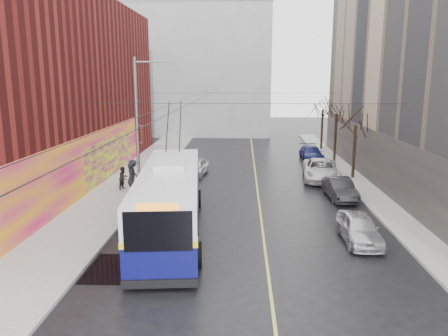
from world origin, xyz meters
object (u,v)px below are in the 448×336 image
object	(u,v)px
trolleybus	(170,199)
parked_car_c	(321,170)
tree_far	(323,102)
parked_car_d	(311,153)
pedestrian_a	(131,177)
streetlight_pole	(139,124)
pedestrian_c	(133,173)
parked_car_b	(340,189)
pedestrian_b	(123,178)
tree_mid	(337,106)
tree_near	(356,115)
following_car	(195,167)
parked_car_a	(359,228)

from	to	relation	value
trolleybus	parked_car_c	distance (m)	15.44
tree_far	parked_car_c	bearing A→B (deg)	-100.05
parked_car_d	pedestrian_a	size ratio (longest dim) A/B	2.44
streetlight_pole	pedestrian_c	xyz separation A→B (m)	(-1.25, 2.80, -3.77)
streetlight_pole	parked_car_c	xyz separation A→B (m)	(12.60, 5.66, -4.05)
parked_car_b	pedestrian_b	size ratio (longest dim) A/B	2.65
streetlight_pole	tree_mid	world-z (taller)	streetlight_pole
trolleybus	pedestrian_c	distance (m)	10.06
tree_mid	tree_far	world-z (taller)	tree_mid
streetlight_pole	tree_near	world-z (taller)	streetlight_pole
pedestrian_a	tree_far	bearing A→B (deg)	-64.78
parked_car_b	parked_car_c	size ratio (longest dim) A/B	0.73
tree_far	parked_car_b	xyz separation A→B (m)	(-2.26, -19.78, -4.45)
tree_far	parked_car_b	distance (m)	20.40
tree_near	pedestrian_a	size ratio (longest dim) A/B	3.38
following_car	parked_car_d	bearing A→B (deg)	42.74
streetlight_pole	tree_mid	size ratio (longest dim) A/B	1.35
parked_car_c	pedestrian_c	size ratio (longest dim) A/B	3.08
trolleybus	tree_mid	bearing A→B (deg)	52.00
parked_car_b	pedestrian_a	world-z (taller)	pedestrian_a
tree_mid	parked_car_a	distance (m)	21.04
streetlight_pole	parked_car_c	world-z (taller)	streetlight_pole
parked_car_d	tree_far	bearing A→B (deg)	70.68
trolleybus	parked_car_a	xyz separation A→B (m)	(9.24, -0.99, -1.05)
trolleybus	parked_car_a	distance (m)	9.36
streetlight_pole	parked_car_a	bearing A→B (deg)	-31.05
parked_car_a	pedestrian_a	bearing A→B (deg)	146.43
tree_mid	parked_car_c	xyz separation A→B (m)	(-2.54, -7.34, -4.46)
parked_car_a	parked_car_d	bearing A→B (deg)	86.82
tree_near	tree_mid	size ratio (longest dim) A/B	0.96
tree_near	parked_car_d	xyz separation A→B (m)	(-2.00, 7.97, -4.31)
tree_mid	pedestrian_a	distance (m)	20.41
tree_far	parked_car_d	xyz separation A→B (m)	(-2.00, -6.03, -4.47)
tree_far	parked_car_c	world-z (taller)	tree_far
parked_car_a	pedestrian_a	size ratio (longest dim) A/B	2.14
parked_car_c	pedestrian_a	xyz separation A→B (m)	(-13.62, -4.43, 0.30)
trolleybus	pedestrian_c	bearing A→B (deg)	108.84
trolleybus	parked_car_d	bearing A→B (deg)	57.58
trolleybus	pedestrian_a	world-z (taller)	trolleybus
streetlight_pole	tree_far	size ratio (longest dim) A/B	1.37
tree_mid	parked_car_b	world-z (taller)	tree_mid
tree_far	parked_car_d	bearing A→B (deg)	-108.35
tree_near	pedestrian_a	world-z (taller)	tree_near
parked_car_a	parked_car_b	world-z (taller)	same
parked_car_b	pedestrian_a	xyz separation A→B (m)	(-13.90, 1.02, 0.41)
tree_near	tree_mid	distance (m)	7.01
parked_car_a	parked_car_d	xyz separation A→B (m)	(0.97, 21.30, -0.02)
trolleybus	parked_car_c	size ratio (longest dim) A/B	2.35
tree_near	following_car	size ratio (longest dim) A/B	1.53
tree_near	pedestrian_a	xyz separation A→B (m)	(-16.16, -4.76, -3.88)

